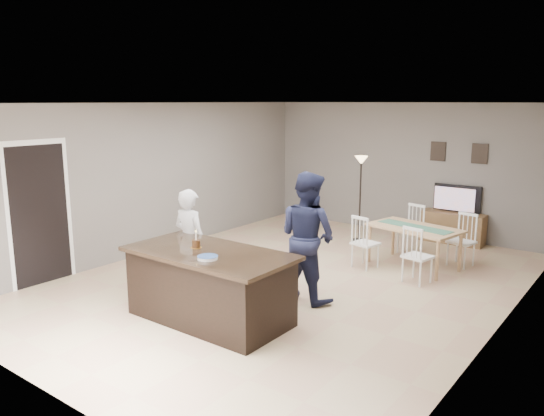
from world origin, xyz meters
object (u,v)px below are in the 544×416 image
Objects in this scene: man at (307,236)px; birthday_cake at (196,244)px; woman at (190,242)px; kitchen_island at (210,285)px; floor_lamp at (361,175)px; tv_console at (452,228)px; dining_table at (414,234)px; plate_stack at (208,258)px; television at (456,199)px.

man is 8.01× the size of birthday_cake.
woman is 0.86m from birthday_cake.
woman is 0.84× the size of man.
kitchen_island is 4.69m from floor_lamp.
tv_console is at bearing -89.23° from man.
floor_lamp is (-1.51, 0.95, 0.74)m from dining_table.
kitchen_island is 0.56m from birthday_cake.
kitchen_island is at bearing -85.96° from floor_lamp.
woman is at bearing 144.29° from plate_stack.
dining_table is 1.94m from floor_lamp.
floor_lamp is (-0.32, 4.60, 0.85)m from kitchen_island.
plate_stack is 0.15× the size of floor_lamp.
dining_table is at bearing 89.69° from television.
dining_table is at bearing -90.32° from tv_console.
dining_table is at bearing 68.42° from birthday_cake.
floor_lamp is (-1.52, -1.04, 0.45)m from television.
tv_console is 4.86× the size of plate_stack.
kitchen_island is 2.35× the size of television.
kitchen_island is 1.41× the size of woman.
man is (1.47, 0.80, 0.14)m from woman.
television is at bearing -113.12° from woman.
kitchen_island is 5.70m from tv_console.
television is at bearing 90.00° from tv_console.
woman is at bearing 67.60° from television.
tv_console is at bearing 101.47° from dining_table.
woman is (-0.90, 0.55, 0.31)m from kitchen_island.
birthday_cake is (-1.44, -5.62, 0.09)m from television.
man is 1.07× the size of floor_lamp.
man reaches higher than plate_stack.
tv_console is 0.71× the size of floor_lamp.
kitchen_island is 5.78m from television.
tv_console is at bearing 32.47° from floor_lamp.
floor_lamp is at bearing 91.00° from birthday_cake.
woman is 0.80× the size of dining_table.
tv_console is 0.63× the size of dining_table.
kitchen_island is 3.84m from dining_table.
plate_stack is (0.46, -0.27, -0.03)m from birthday_cake.
floor_lamp is (-1.52, -0.97, 1.01)m from tv_console.
dining_table is at bearing -124.70° from woman.
man is at bearing -93.21° from dining_table.
birthday_cake is at bearing 140.35° from woman.
woman is 0.90× the size of floor_lamp.
television reaches higher than dining_table.
tv_console is 4.31m from man.
plate_stack is 4.03m from dining_table.
kitchen_island is 0.57m from plate_stack.
plate_stack is at bearing 86.70° from man.
kitchen_island is 1.10m from woman.
birthday_cake reaches higher than tv_console.
man is 3.40m from floor_lamp.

